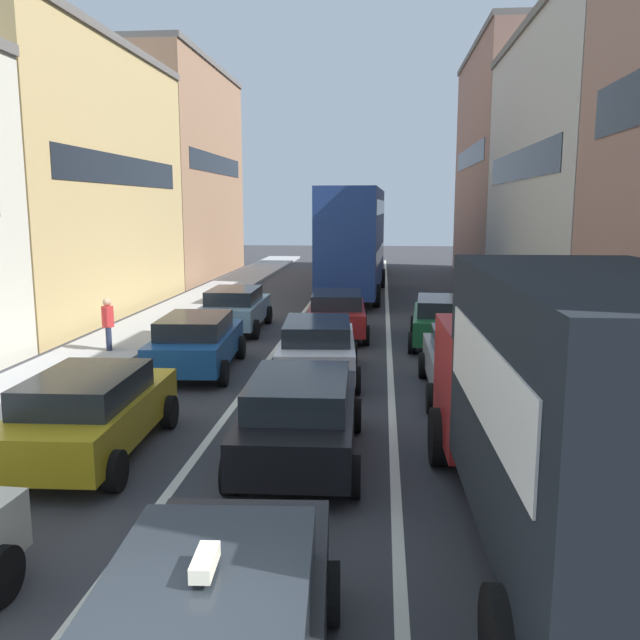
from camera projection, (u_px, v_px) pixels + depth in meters
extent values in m
cube|color=#A9A9A9|center=(159.00, 322.00, 24.45)|extent=(2.60, 64.00, 0.14)
cube|color=silver|center=(294.00, 326.00, 24.00)|extent=(0.16, 60.00, 0.01)
cube|color=silver|center=(388.00, 327.00, 23.69)|extent=(0.16, 60.00, 0.01)
cube|color=tan|center=(39.00, 184.00, 26.04)|extent=(7.00, 14.57, 10.23)
cube|color=black|center=(125.00, 170.00, 25.64)|extent=(0.02, 11.73, 1.10)
cube|color=#66605B|center=(29.00, 43.00, 25.16)|extent=(7.20, 14.57, 0.30)
cube|color=#9E7556|center=(161.00, 175.00, 40.26)|extent=(7.00, 14.57, 12.28)
cube|color=black|center=(217.00, 164.00, 39.84)|extent=(0.02, 11.73, 1.10)
cube|color=#66605B|center=(156.00, 66.00, 39.20)|extent=(7.20, 14.57, 0.30)
cube|color=#936B5B|center=(531.00, 168.00, 38.22)|extent=(7.00, 14.57, 12.87)
cube|color=black|center=(469.00, 157.00, 38.43)|extent=(0.02, 11.73, 1.10)
cube|color=#66605B|center=(537.00, 47.00, 37.11)|extent=(7.20, 14.57, 0.30)
cube|color=#B2ADA3|center=(618.00, 179.00, 24.03)|extent=(7.00, 14.57, 10.46)
cube|color=black|center=(519.00, 165.00, 24.26)|extent=(0.02, 11.73, 1.10)
cube|color=#66605B|center=(629.00, 22.00, 23.12)|extent=(7.20, 14.57, 0.30)
cube|color=#A51E1E|center=(517.00, 384.00, 10.71)|extent=(2.46, 2.46, 1.90)
cube|color=black|center=(503.00, 345.00, 11.84)|extent=(2.02, 0.08, 0.70)
cube|color=black|center=(601.00, 409.00, 6.89)|extent=(2.53, 5.50, 2.80)
cube|color=white|center=(483.00, 381.00, 6.92)|extent=(0.13, 4.48, 0.90)
cylinder|color=black|center=(439.00, 437.00, 11.03)|extent=(0.32, 0.97, 0.96)
cylinder|color=black|center=(587.00, 440.00, 10.87)|extent=(0.32, 0.97, 0.96)
cube|color=#1E2328|center=(206.00, 607.00, 5.08)|extent=(1.73, 2.50, 0.52)
cube|color=#F2EACC|center=(205.00, 562.00, 5.02)|extent=(0.19, 0.45, 0.12)
cylinder|color=black|center=(153.00, 590.00, 6.90)|extent=(0.26, 0.65, 0.64)
cylinder|color=black|center=(330.00, 593.00, 6.84)|extent=(0.26, 0.65, 0.64)
cylinder|color=black|center=(0.00, 575.00, 7.18)|extent=(0.24, 0.65, 0.64)
cube|color=black|center=(300.00, 421.00, 11.23)|extent=(1.92, 4.35, 0.70)
cube|color=#1E2328|center=(299.00, 392.00, 10.94)|extent=(1.65, 2.45, 0.52)
cylinder|color=black|center=(260.00, 413.00, 12.79)|extent=(0.24, 0.65, 0.64)
cylinder|color=black|center=(356.00, 415.00, 12.67)|extent=(0.24, 0.65, 0.64)
cylinder|color=black|center=(230.00, 473.00, 9.91)|extent=(0.24, 0.65, 0.64)
cylinder|color=black|center=(353.00, 477.00, 9.79)|extent=(0.24, 0.65, 0.64)
cube|color=#B29319|center=(92.00, 417.00, 11.44)|extent=(1.96, 4.36, 0.70)
cube|color=#1E2328|center=(85.00, 389.00, 11.14)|extent=(1.67, 2.47, 0.52)
cylinder|color=black|center=(76.00, 410.00, 12.98)|extent=(0.24, 0.65, 0.64)
cylinder|color=black|center=(169.00, 412.00, 12.88)|extent=(0.24, 0.65, 0.64)
cylinder|color=black|center=(115.00, 471.00, 10.00)|extent=(0.24, 0.65, 0.64)
cube|color=silver|center=(318.00, 351.00, 16.63)|extent=(2.08, 4.41, 0.70)
cube|color=#1E2328|center=(317.00, 331.00, 16.34)|extent=(1.74, 2.51, 0.52)
cylinder|color=black|center=(286.00, 352.00, 18.16)|extent=(0.26, 0.65, 0.64)
cylinder|color=black|center=(353.00, 353.00, 18.11)|extent=(0.26, 0.65, 0.64)
cylinder|color=black|center=(276.00, 380.00, 15.28)|extent=(0.26, 0.65, 0.64)
cylinder|color=black|center=(356.00, 380.00, 15.23)|extent=(0.26, 0.65, 0.64)
cube|color=#194C8C|center=(197.00, 346.00, 17.30)|extent=(2.08, 4.41, 0.70)
cube|color=#1E2328|center=(195.00, 326.00, 17.01)|extent=(1.74, 2.51, 0.52)
cylinder|color=black|center=(176.00, 347.00, 18.83)|extent=(0.26, 0.65, 0.64)
cylinder|color=black|center=(241.00, 347.00, 18.78)|extent=(0.26, 0.65, 0.64)
cylinder|color=black|center=(147.00, 372.00, 15.94)|extent=(0.26, 0.65, 0.64)
cylinder|color=black|center=(223.00, 373.00, 15.89)|extent=(0.26, 0.65, 0.64)
cube|color=#A51E1E|center=(337.00, 316.00, 21.98)|extent=(2.03, 4.39, 0.70)
cube|color=#1E2328|center=(337.00, 300.00, 21.69)|extent=(1.71, 2.49, 0.52)
cylinder|color=black|center=(311.00, 319.00, 23.51)|extent=(0.26, 0.65, 0.64)
cylinder|color=black|center=(363.00, 319.00, 23.45)|extent=(0.26, 0.65, 0.64)
cylinder|color=black|center=(307.00, 335.00, 20.63)|extent=(0.26, 0.65, 0.64)
cylinder|color=black|center=(366.00, 335.00, 20.57)|extent=(0.26, 0.65, 0.64)
cube|color=#759EB7|center=(236.00, 311.00, 22.99)|extent=(1.89, 4.34, 0.70)
cube|color=#1E2328|center=(234.00, 296.00, 22.70)|extent=(1.64, 2.44, 0.52)
cylinder|color=black|center=(219.00, 314.00, 24.55)|extent=(0.23, 0.64, 0.64)
cylinder|color=black|center=(268.00, 315.00, 24.42)|extent=(0.23, 0.64, 0.64)
cylinder|color=black|center=(199.00, 329.00, 21.68)|extent=(0.23, 0.64, 0.64)
cylinder|color=black|center=(255.00, 329.00, 21.55)|extent=(0.23, 0.64, 0.64)
cube|color=gray|center=(468.00, 366.00, 15.09)|extent=(1.80, 4.30, 0.70)
cube|color=#1E2328|center=(470.00, 344.00, 14.80)|extent=(1.58, 2.41, 0.52)
cylinder|color=black|center=(423.00, 365.00, 16.67)|extent=(0.22, 0.64, 0.64)
cylinder|color=black|center=(498.00, 367.00, 16.50)|extent=(0.22, 0.64, 0.64)
cylinder|color=black|center=(432.00, 398.00, 13.80)|extent=(0.22, 0.64, 0.64)
cylinder|color=black|center=(522.00, 401.00, 13.63)|extent=(0.22, 0.64, 0.64)
cube|color=#19592D|center=(443.00, 323.00, 20.66)|extent=(2.07, 4.41, 0.70)
cube|color=#1E2328|center=(444.00, 306.00, 20.37)|extent=(1.74, 2.51, 0.52)
cylinder|color=black|center=(414.00, 325.00, 22.28)|extent=(0.26, 0.65, 0.64)
cylinder|color=black|center=(470.00, 327.00, 22.00)|extent=(0.26, 0.65, 0.64)
cylinder|color=black|center=(412.00, 343.00, 19.43)|extent=(0.26, 0.65, 0.64)
cylinder|color=black|center=(476.00, 345.00, 19.15)|extent=(0.26, 0.65, 0.64)
cube|color=navy|center=(353.00, 261.00, 31.42)|extent=(2.83, 10.57, 2.40)
cube|color=black|center=(354.00, 254.00, 31.35)|extent=(2.84, 9.95, 0.70)
cube|color=navy|center=(354.00, 212.00, 31.03)|extent=(2.83, 10.57, 2.16)
cube|color=black|center=(354.00, 207.00, 30.99)|extent=(2.84, 9.95, 0.64)
cylinder|color=black|center=(335.00, 278.00, 35.47)|extent=(0.33, 1.01, 1.00)
cylinder|color=black|center=(382.00, 278.00, 35.16)|extent=(0.33, 1.01, 1.00)
cylinder|color=black|center=(319.00, 295.00, 28.69)|extent=(0.33, 1.01, 1.00)
cylinder|color=black|center=(377.00, 296.00, 28.38)|extent=(0.33, 1.01, 1.00)
cube|color=#BFB793|center=(357.00, 246.00, 43.19)|extent=(2.62, 10.53, 2.40)
cube|color=black|center=(357.00, 241.00, 43.13)|extent=(2.64, 9.90, 0.70)
cylinder|color=black|center=(342.00, 260.00, 47.23)|extent=(0.31, 1.00, 1.00)
cylinder|color=black|center=(377.00, 260.00, 46.97)|extent=(0.31, 1.00, 1.00)
cylinder|color=black|center=(334.00, 269.00, 40.43)|extent=(0.31, 1.00, 1.00)
cylinder|color=black|center=(375.00, 269.00, 40.18)|extent=(0.31, 1.00, 1.00)
cylinder|color=#262D47|center=(109.00, 341.00, 19.18)|extent=(0.16, 0.16, 0.82)
cylinder|color=#262D47|center=(109.00, 340.00, 19.36)|extent=(0.16, 0.16, 0.82)
cylinder|color=red|center=(108.00, 317.00, 19.15)|extent=(0.34, 0.34, 0.60)
sphere|color=tan|center=(107.00, 302.00, 19.08)|extent=(0.24, 0.24, 0.24)
cylinder|color=red|center=(107.00, 317.00, 18.94)|extent=(0.10, 0.10, 0.55)
cylinder|color=red|center=(108.00, 314.00, 19.35)|extent=(0.10, 0.10, 0.55)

